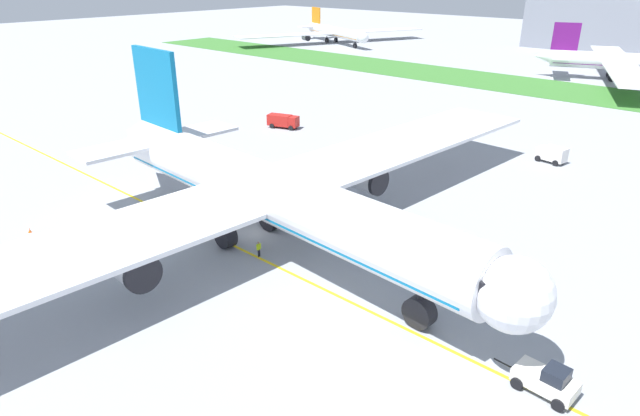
# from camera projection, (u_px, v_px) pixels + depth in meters

# --- Properties ---
(ground_plane) EXTENTS (600.00, 600.00, 0.00)m
(ground_plane) POSITION_uv_depth(u_px,v_px,m) (258.00, 233.00, 61.79)
(ground_plane) COLOR #9399A0
(ground_plane) RESTS_ON ground
(apron_taxi_line) EXTENTS (280.00, 0.36, 0.01)m
(apron_taxi_line) POSITION_uv_depth(u_px,v_px,m) (231.00, 245.00, 59.18)
(apron_taxi_line) COLOR yellow
(apron_taxi_line) RESTS_ON ground
(grass_median_strip) EXTENTS (320.00, 24.00, 0.10)m
(grass_median_strip) POSITION_uv_depth(u_px,v_px,m) (576.00, 92.00, 132.15)
(grass_median_strip) COLOR #38722D
(grass_median_strip) RESTS_ON ground
(airliner_foreground) EXTENTS (60.39, 96.49, 18.90)m
(airliner_foreground) POSITION_uv_depth(u_px,v_px,m) (264.00, 192.00, 56.09)
(airliner_foreground) COLOR white
(airliner_foreground) RESTS_ON ground
(pushback_tug) EXTENTS (6.09, 2.77, 2.30)m
(pushback_tug) POSITION_uv_depth(u_px,v_px,m) (547.00, 380.00, 38.13)
(pushback_tug) COLOR white
(pushback_tug) RESTS_ON ground
(ground_crew_wingwalker_port) EXTENTS (0.35, 0.60, 1.74)m
(ground_crew_wingwalker_port) POSITION_uv_depth(u_px,v_px,m) (259.00, 248.00, 56.27)
(ground_crew_wingwalker_port) COLOR black
(ground_crew_wingwalker_port) RESTS_ON ground
(ground_crew_marshaller_front) EXTENTS (0.39, 0.56, 1.68)m
(ground_crew_marshaller_front) POSITION_uv_depth(u_px,v_px,m) (270.00, 201.00, 67.79)
(ground_crew_marshaller_front) COLOR black
(ground_crew_marshaller_front) RESTS_ON ground
(traffic_cone_port_wing) EXTENTS (0.36, 0.36, 0.58)m
(traffic_cone_port_wing) POSITION_uv_depth(u_px,v_px,m) (30.00, 230.00, 61.83)
(traffic_cone_port_wing) COLOR #F2590C
(traffic_cone_port_wing) RESTS_ON ground
(service_truck_baggage_loader) EXTENTS (4.61, 2.91, 2.55)m
(service_truck_baggage_loader) POSITION_uv_depth(u_px,v_px,m) (552.00, 154.00, 83.80)
(service_truck_baggage_loader) COLOR white
(service_truck_baggage_loader) RESTS_ON ground
(service_truck_fuel_bowser) EXTENTS (6.26, 3.97, 2.46)m
(service_truck_fuel_bowser) POSITION_uv_depth(u_px,v_px,m) (283.00, 121.00, 102.11)
(service_truck_fuel_bowser) COLOR #B21E19
(service_truck_fuel_bowser) RESTS_ON ground
(parked_airliner_far_left) EXTENTS (46.85, 78.62, 12.76)m
(parked_airliner_far_left) POSITION_uv_depth(u_px,v_px,m) (334.00, 32.00, 218.61)
(parked_airliner_far_left) COLOR white
(parked_airliner_far_left) RESTS_ON ground
(parked_airliner_far_centre) EXTENTS (43.31, 70.57, 14.42)m
(parked_airliner_far_centre) POSITION_uv_depth(u_px,v_px,m) (624.00, 62.00, 144.33)
(parked_airliner_far_centre) COLOR white
(parked_airliner_far_centre) RESTS_ON ground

